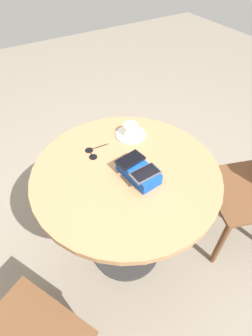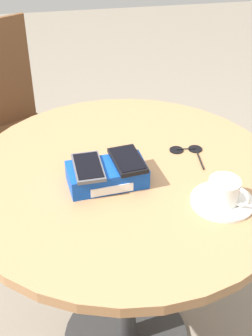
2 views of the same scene
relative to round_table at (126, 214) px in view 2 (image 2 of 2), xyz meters
name	(u,v)px [view 2 (image 2 of 2)]	position (x,y,z in m)	size (l,w,h in m)	color
round_table	(126,214)	(0.00, 0.00, 0.00)	(0.90, 0.90, 0.75)	#2D2D2D
phone_box	(107,175)	(-0.06, -0.03, 0.18)	(0.22, 0.13, 0.06)	#0F42AD
phone_gray	(88,167)	(-0.11, -0.04, 0.21)	(0.08, 0.13, 0.01)	#515156
phone_black	(127,160)	(0.00, -0.02, 0.21)	(0.09, 0.14, 0.01)	black
saucer	(222,201)	(0.22, -0.16, 0.15)	(0.16, 0.16, 0.01)	silver
coffee_cup	(225,190)	(0.22, -0.16, 0.19)	(0.09, 0.09, 0.06)	silver
sunglasses	(187,151)	(0.20, 0.08, 0.15)	(0.10, 0.13, 0.01)	black
chair_near_window	(7,133)	(-0.39, 0.76, -0.13)	(0.58, 0.58, 0.92)	brown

